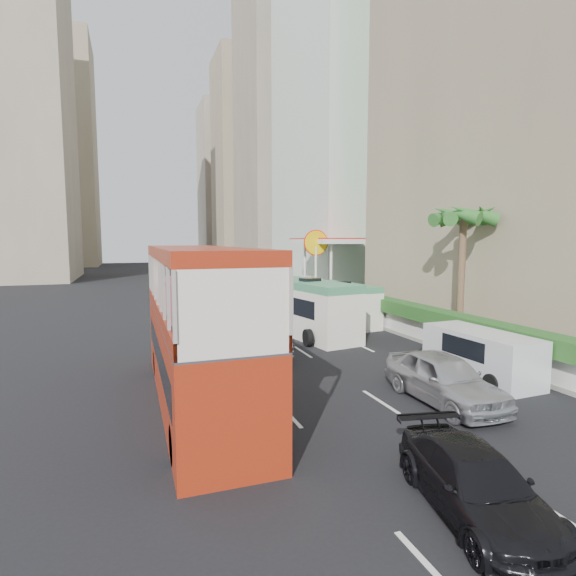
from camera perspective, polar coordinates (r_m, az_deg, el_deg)
name	(u,v)px	position (r m, az deg, el deg)	size (l,w,h in m)	color
ground_plane	(362,382)	(17.31, 9.32, -11.75)	(200.00, 200.00, 0.00)	black
double_decker_bus	(198,326)	(14.81, -11.38, -4.72)	(2.50, 11.00, 5.06)	#992610
car_silver_lane_a	(266,352)	(21.51, -2.85, -8.14)	(1.58, 4.52, 1.49)	#ACAFB3
car_silver_lane_b	(443,402)	(15.95, 19.08, -13.58)	(1.93, 4.79, 1.63)	#ACAFB3
car_black	(474,514)	(10.35, 22.53, -25.02)	(1.76, 4.32, 1.25)	black
van_asset	(278,322)	(29.13, -1.33, -4.38)	(1.99, 4.32, 1.20)	silver
minibus_near	(310,309)	(24.84, 2.79, -2.63)	(2.30, 6.90, 3.06)	silver
minibus_far	(343,304)	(28.56, 6.94, -2.02)	(1.93, 5.80, 2.57)	silver
panel_van_near	(480,355)	(18.89, 23.25, -7.79)	(1.82, 4.55, 1.82)	silver
panel_van_far	(277,288)	(39.69, -1.41, 0.05)	(2.26, 5.66, 2.26)	silver
sidewalk	(318,295)	(43.24, 3.87, -0.86)	(6.00, 120.00, 0.18)	#99968C
kerb_wall	(343,306)	(32.10, 7.05, -2.23)	(0.30, 44.00, 1.00)	silver
hedge	(344,294)	(31.99, 7.07, -0.72)	(1.10, 44.00, 0.70)	#2D6626
palm_tree	(461,278)	(24.34, 21.13, 1.19)	(0.36, 0.36, 6.40)	brown
shell_station	(337,268)	(41.60, 6.25, 2.53)	(6.50, 8.00, 5.50)	silver
tower_stripe	(361,33)	(59.87, 9.27, 29.31)	(16.00, 18.00, 58.00)	white
tower_mid	(291,121)	(79.44, 0.33, 20.41)	(16.00, 16.00, 50.00)	tan
tower_far_a	(249,163)	(101.00, -5.01, 15.54)	(14.00, 14.00, 44.00)	tan
tower_far_b	(228,184)	(121.92, -7.65, 12.92)	(14.00, 14.00, 40.00)	tan
tower_left_b	(53,153)	(106.84, -27.67, 14.91)	(16.00, 16.00, 46.00)	tan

